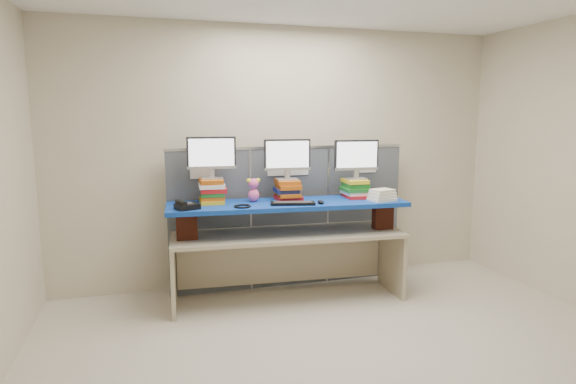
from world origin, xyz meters
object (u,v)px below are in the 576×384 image
object	(u,v)px
desk	(288,246)
monitor_center	(287,157)
monitor_left	(211,155)
keyboard	(293,203)
desk_phone	(186,206)
monitor_right	(356,157)
blue_board	(288,204)

from	to	relation	value
desk	monitor_center	bearing A→B (deg)	80.90
monitor_left	keyboard	bearing A→B (deg)	-19.32
desk	monitor_left	size ratio (longest dim) A/B	4.96
keyboard	desk_phone	world-z (taller)	desk_phone
desk	keyboard	size ratio (longest dim) A/B	5.24
monitor_left	keyboard	world-z (taller)	monitor_left
monitor_right	desk_phone	distance (m)	1.79
desk_phone	desk	bearing A→B (deg)	-13.96
desk	blue_board	size ratio (longest dim) A/B	0.99
monitor_right	desk_phone	size ratio (longest dim) A/B	1.97
monitor_right	keyboard	size ratio (longest dim) A/B	1.06
monitor_center	keyboard	xyz separation A→B (m)	(-0.02, -0.26, -0.42)
desk	desk_phone	world-z (taller)	desk_phone
desk	monitor_left	xyz separation A→B (m)	(-0.72, 0.17, 0.92)
blue_board	desk_phone	size ratio (longest dim) A/B	9.83
monitor_right	keyboard	xyz separation A→B (m)	(-0.75, -0.21, -0.41)
blue_board	monitor_left	bearing A→B (deg)	170.77
desk	desk_phone	bearing A→B (deg)	-171.20
desk	blue_board	xyz separation A→B (m)	(-0.00, 0.00, 0.43)
desk_phone	monitor_center	bearing A→B (deg)	-7.65
monitor_center	desk_phone	size ratio (longest dim) A/B	1.97
keyboard	monitor_center	bearing A→B (deg)	98.45
blue_board	keyboard	distance (m)	0.15
blue_board	desk_phone	xyz separation A→B (m)	(-0.99, -0.08, 0.05)
monitor_center	keyboard	world-z (taller)	monitor_center
blue_board	desk	bearing A→B (deg)	-44.91
keyboard	desk_phone	xyz separation A→B (m)	(-1.00, 0.06, 0.02)
monitor_center	monitor_right	bearing A→B (deg)	0.00
blue_board	keyboard	world-z (taller)	keyboard
monitor_center	monitor_right	xyz separation A→B (m)	(0.73, -0.05, -0.02)
desk	monitor_left	distance (m)	1.18
blue_board	monitor_center	xyz separation A→B (m)	(0.03, 0.12, 0.46)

